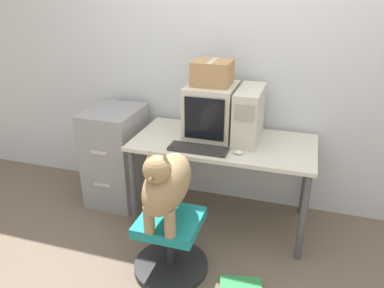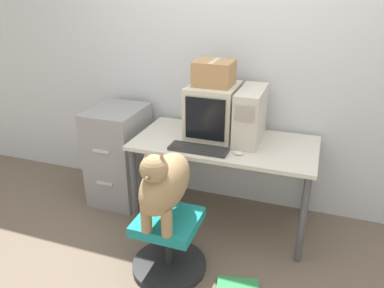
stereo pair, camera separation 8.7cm
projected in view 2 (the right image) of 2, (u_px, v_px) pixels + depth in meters
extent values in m
plane|color=#6B5B4C|center=(210.00, 245.00, 2.87)|extent=(12.00, 12.00, 0.00)
cube|color=silver|center=(241.00, 56.00, 3.01)|extent=(8.00, 0.05, 2.60)
cube|color=beige|center=(225.00, 143.00, 2.89)|extent=(1.39, 0.70, 0.03)
cylinder|color=#4C4C51|center=(134.00, 188.00, 2.97)|extent=(0.05, 0.05, 0.69)
cylinder|color=#4C4C51|center=(303.00, 220.00, 2.57)|extent=(0.05, 0.05, 0.69)
cylinder|color=#4C4C51|center=(165.00, 157.00, 3.49)|extent=(0.05, 0.05, 0.69)
cylinder|color=#4C4C51|center=(308.00, 180.00, 3.10)|extent=(0.05, 0.05, 0.69)
cube|color=beige|center=(213.00, 111.00, 2.92)|extent=(0.37, 0.41, 0.41)
cube|color=black|center=(205.00, 119.00, 2.74)|extent=(0.30, 0.01, 0.32)
cube|color=beige|center=(250.00, 115.00, 2.82)|extent=(0.18, 0.46, 0.41)
cube|color=#9E998E|center=(245.00, 113.00, 2.58)|extent=(0.14, 0.01, 0.11)
cube|color=#2D2D2D|center=(198.00, 149.00, 2.72)|extent=(0.43, 0.15, 0.02)
cube|color=#292928|center=(198.00, 147.00, 2.71)|extent=(0.40, 0.12, 0.00)
ellipsoid|color=beige|center=(239.00, 153.00, 2.65)|extent=(0.07, 0.04, 0.03)
cylinder|color=#262628|center=(169.00, 265.00, 2.64)|extent=(0.52, 0.52, 0.04)
cylinder|color=#262628|center=(169.00, 245.00, 2.57)|extent=(0.05, 0.05, 0.31)
cube|color=teal|center=(168.00, 222.00, 2.49)|extent=(0.40, 0.40, 0.07)
ellipsoid|color=#9E7F56|center=(166.00, 183.00, 2.35)|extent=(0.25, 0.57, 0.34)
cylinder|color=#9E7F56|center=(146.00, 218.00, 2.31)|extent=(0.07, 0.07, 0.19)
cylinder|color=#9E7F56|center=(167.00, 223.00, 2.27)|extent=(0.07, 0.07, 0.19)
sphere|color=#9E7F56|center=(154.00, 169.00, 2.15)|extent=(0.17, 0.17, 0.17)
cone|color=brown|center=(148.00, 177.00, 2.09)|extent=(0.08, 0.08, 0.08)
cone|color=#9E7F56|center=(147.00, 156.00, 2.14)|extent=(0.06, 0.06, 0.08)
cone|color=#9E7F56|center=(162.00, 158.00, 2.11)|extent=(0.06, 0.06, 0.08)
torus|color=orange|center=(156.00, 177.00, 2.19)|extent=(0.12, 0.12, 0.02)
cube|color=gray|center=(119.00, 154.00, 3.35)|extent=(0.43, 0.54, 0.86)
cube|color=beige|center=(101.00, 151.00, 3.05)|extent=(0.15, 0.01, 0.02)
cube|color=beige|center=(105.00, 184.00, 3.18)|extent=(0.15, 0.01, 0.02)
cube|color=#A87F51|center=(214.00, 73.00, 2.80)|extent=(0.28, 0.26, 0.18)
cube|color=beige|center=(214.00, 61.00, 2.77)|extent=(0.04, 0.25, 0.00)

